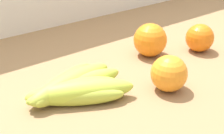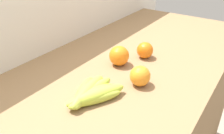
{
  "view_description": "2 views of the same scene",
  "coord_description": "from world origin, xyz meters",
  "px_view_note": "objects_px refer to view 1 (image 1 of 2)",
  "views": [
    {
      "loc": [
        -0.33,
        -0.46,
        1.17
      ],
      "look_at": [
        -0.01,
        -0.04,
        0.9
      ],
      "focal_mm": 49.83,
      "sensor_mm": 36.0,
      "label": 1
    },
    {
      "loc": [
        -0.53,
        -0.41,
        1.29
      ],
      "look_at": [
        0.02,
        -0.04,
        0.92
      ],
      "focal_mm": 37.34,
      "sensor_mm": 36.0,
      "label": 2
    }
  ],
  "objects_px": {
    "orange_back_right": "(169,73)",
    "orange_far_right": "(150,40)",
    "banana_bunch": "(74,88)",
    "orange_right": "(200,38)"
  },
  "relations": [
    {
      "from": "orange_back_right",
      "to": "orange_far_right",
      "type": "distance_m",
      "value": 0.16
    },
    {
      "from": "banana_bunch",
      "to": "orange_back_right",
      "type": "xyz_separation_m",
      "value": [
        0.16,
        -0.08,
        0.01
      ]
    },
    {
      "from": "banana_bunch",
      "to": "orange_right",
      "type": "relative_size",
      "value": 2.97
    },
    {
      "from": "banana_bunch",
      "to": "orange_back_right",
      "type": "bearing_deg",
      "value": -28.41
    },
    {
      "from": "orange_right",
      "to": "banana_bunch",
      "type": "bearing_deg",
      "value": 179.7
    },
    {
      "from": "banana_bunch",
      "to": "orange_back_right",
      "type": "distance_m",
      "value": 0.18
    },
    {
      "from": "banana_bunch",
      "to": "orange_far_right",
      "type": "relative_size",
      "value": 2.58
    },
    {
      "from": "orange_back_right",
      "to": "orange_right",
      "type": "xyz_separation_m",
      "value": [
        0.19,
        0.08,
        -0.0
      ]
    },
    {
      "from": "orange_far_right",
      "to": "banana_bunch",
      "type": "bearing_deg",
      "value": -167.69
    },
    {
      "from": "banana_bunch",
      "to": "orange_right",
      "type": "xyz_separation_m",
      "value": [
        0.35,
        -0.0,
        0.01
      ]
    }
  ]
}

